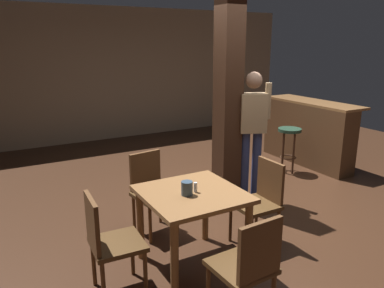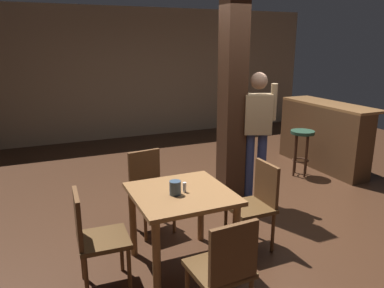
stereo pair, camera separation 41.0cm
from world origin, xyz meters
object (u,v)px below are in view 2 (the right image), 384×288
Objects in this scene: napkin_cup at (175,188)px; bar_counter at (323,135)px; chair_north at (149,187)px; standing_person at (257,129)px; salt_shaker at (185,187)px; dining_table at (181,206)px; bar_stool_near at (302,142)px; chair_south at (224,267)px; chair_west at (94,235)px; chair_east at (256,201)px.

napkin_cup is 3.83m from bar_counter.
standing_person is (1.48, 0.13, 0.50)m from chair_north.
napkin_cup reaches higher than salt_shaker.
dining_table is 3.74m from bar_counter.
napkin_cup is at bearing -168.93° from salt_shaker.
bar_stool_near is at bearing 15.19° from chair_north.
standing_person is at bearing -154.09° from bar_stool_near.
chair_south reaches higher than napkin_cup.
napkin_cup is 1.38× the size of salt_shaker.
dining_table is 0.99× the size of chair_south.
bar_counter is at bearing 38.64° from chair_south.
bar_counter reaches higher than dining_table.
chair_north is at bearing 88.47° from napkin_cup.
chair_west is at bearing -131.18° from chair_north.
standing_person is (1.45, 1.84, 0.50)m from chair_south.
chair_west is at bearing -178.34° from chair_east.
bar_counter is (1.86, 0.81, -0.44)m from standing_person.
chair_south is (-0.85, -0.90, 0.00)m from chair_east.
chair_west is 1.64m from chair_east.
dining_table is at bearing -151.63° from bar_counter.
chair_east is 1.00× the size of chair_north.
salt_shaker reaches higher than dining_table.
salt_shaker reaches higher than bar_stool_near.
dining_table is 0.19m from salt_shaker.
chair_west is (-0.80, -0.02, -0.11)m from dining_table.
dining_table is 3.13m from bar_stool_near.
standing_person reaches higher than chair_north.
dining_table is at bearing 88.62° from chair_south.
chair_south reaches higher than bar_stool_near.
bar_stool_near is at bearing 42.12° from chair_south.
chair_south is at bearing -47.30° from chair_west.
napkin_cup is 0.07× the size of standing_person.
chair_north is 0.52× the size of standing_person.
chair_west is 1.15m from chair_south.
chair_west is 7.00× the size of napkin_cup.
chair_south is at bearing -86.39° from napkin_cup.
chair_south is 0.50× the size of bar_counter.
dining_table is 1.77m from standing_person.
chair_south is 7.00× the size of napkin_cup.
standing_person reaches higher than salt_shaker.
chair_south reaches higher than salt_shaker.
napkin_cup reaches higher than bar_stool_near.
chair_east is 3.02m from bar_counter.
chair_south is (0.03, -1.71, 0.00)m from chair_north.
chair_west and chair_east have the same top height.
chair_east is at bearing -122.36° from standing_person.
chair_south is 0.52× the size of standing_person.
chair_west is 1.15m from chair_north.
chair_east and chair_south have the same top height.
salt_shaker is (0.08, -0.86, 0.30)m from chair_north.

